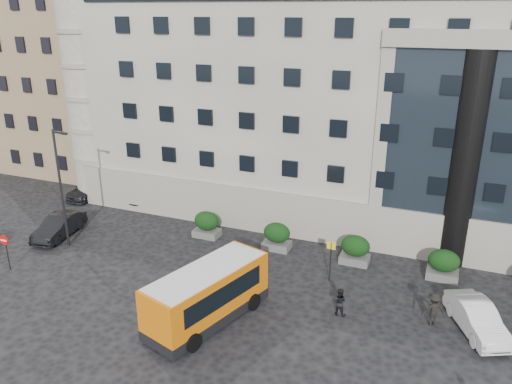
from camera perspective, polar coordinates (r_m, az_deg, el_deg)
ground at (r=27.69m, az=-5.66°, el=-12.74°), size 120.00×120.00×0.00m
civic_building at (r=43.17m, az=15.30°, el=11.46°), size 44.00×24.00×18.00m
entrance_column at (r=31.90m, az=22.76°, el=3.10°), size 1.80×1.80×13.00m
apartment_near at (r=53.82m, az=-19.43°, el=13.70°), size 14.00×14.00×20.00m
apartment_far at (r=69.91m, az=-11.53°, el=16.46°), size 13.00×13.00×22.00m
hedge_a at (r=35.00m, az=-5.65°, el=-3.66°), size 1.80×1.26×1.84m
hedge_b at (r=33.08m, az=2.40°, el=-5.04°), size 1.80×1.26×1.84m
hedge_c at (r=31.90m, az=11.27°, el=-6.44°), size 1.80×1.26×1.84m
hedge_d at (r=31.55m, az=20.63°, el=-7.74°), size 1.80×1.26×1.84m
street_lamp at (r=34.58m, az=-21.37°, el=0.81°), size 1.16×0.18×8.00m
bus_stop_sign at (r=29.24m, az=8.54°, el=-7.07°), size 0.50×0.08×2.52m
no_entry_sign at (r=33.73m, az=-26.73°, el=-5.46°), size 0.64×0.16×2.32m
minibus at (r=25.67m, az=-5.58°, el=-11.40°), size 4.33×7.35×2.90m
red_truck at (r=50.17m, az=-13.93°, el=3.75°), size 3.07×5.25×2.66m
parked_car_b at (r=37.50m, az=-21.58°, el=-3.66°), size 2.32×4.84×1.53m
parked_car_c at (r=44.67m, az=-18.53°, el=0.37°), size 2.18×4.87×1.39m
parked_car_d at (r=42.19m, az=-11.99°, el=-0.16°), size 2.35×4.94×1.36m
white_taxi at (r=27.49m, az=23.92°, el=-13.03°), size 3.33×4.70×1.47m
pedestrian_b at (r=26.77m, az=9.51°, el=-12.28°), size 0.75×0.59×1.53m
pedestrian_c at (r=27.10m, az=19.62°, el=-12.49°), size 1.34×1.15×1.80m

